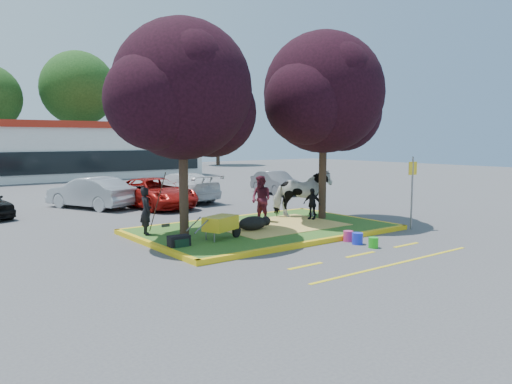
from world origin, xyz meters
TOP-DOWN VIEW (x-y plane):
  - ground at (0.00, 0.00)m, footprint 90.00×90.00m
  - median_island at (0.00, 0.00)m, footprint 8.00×5.00m
  - curb_near at (0.00, -2.58)m, footprint 8.30×0.16m
  - curb_far at (0.00, 2.58)m, footprint 8.30×0.16m
  - curb_left at (-4.08, 0.00)m, footprint 0.16×5.30m
  - curb_right at (4.08, 0.00)m, footprint 0.16×5.30m
  - straw_bedding at (0.60, 0.00)m, footprint 4.20×3.00m
  - tree_purple_left at (-2.78, 0.38)m, footprint 5.06×4.20m
  - tree_purple_right at (2.92, 0.18)m, footprint 5.30×4.40m
  - fire_lane_stripe_a at (-2.00, -4.20)m, footprint 1.10×0.12m
  - fire_lane_stripe_b at (0.00, -4.20)m, footprint 1.10×0.12m
  - fire_lane_stripe_c at (2.00, -4.20)m, footprint 1.10×0.12m
  - fire_lane_long at (0.00, -5.40)m, footprint 6.00×0.10m
  - retail_building at (2.00, 27.98)m, footprint 20.40×8.40m
  - treeline at (1.23, 37.61)m, footprint 46.58×7.80m
  - cow at (2.50, 0.88)m, footprint 2.32×1.69m
  - calf at (-0.64, -0.21)m, footprint 1.14×0.77m
  - handler at (-3.70, 1.17)m, footprint 0.44×0.59m
  - visitor_a at (0.54, 0.86)m, footprint 0.75×0.90m
  - visitor_b at (2.38, 0.20)m, footprint 0.49×0.73m
  - wheelbarrow at (-2.29, -0.87)m, footprint 1.84×0.96m
  - gear_bag_dark at (-3.70, -0.92)m, footprint 0.60×0.36m
  - gear_bag_green at (-3.70, -1.00)m, footprint 0.42×0.27m
  - sign_post at (4.30, -2.70)m, footprint 0.35×0.09m
  - bucket_green at (0.94, -3.86)m, footprint 0.33×0.33m
  - bucket_pink at (1.05, -2.80)m, footprint 0.39×0.39m
  - bucket_blue at (0.95, -3.25)m, footprint 0.34×0.34m
  - car_silver at (-2.72, 9.13)m, footprint 3.06×4.49m
  - car_red at (-0.31, 7.61)m, footprint 2.52×4.93m
  - car_white at (1.71, 8.96)m, footprint 2.46×5.08m
  - car_grey at (7.64, 8.73)m, footprint 2.02×4.01m

SIDE VIEW (x-z plane):
  - ground at x=0.00m, z-range 0.00..0.00m
  - fire_lane_stripe_a at x=-2.00m, z-range 0.00..0.01m
  - fire_lane_stripe_b at x=0.00m, z-range 0.00..0.01m
  - fire_lane_stripe_c at x=2.00m, z-range 0.00..0.01m
  - fire_lane_long at x=0.00m, z-range 0.00..0.01m
  - median_island at x=0.00m, z-range 0.00..0.15m
  - curb_near at x=0.00m, z-range 0.00..0.15m
  - curb_far at x=0.00m, z-range 0.00..0.15m
  - curb_left at x=-4.08m, z-range 0.00..0.15m
  - curb_right at x=4.08m, z-range 0.00..0.15m
  - bucket_green at x=0.94m, z-range 0.00..0.30m
  - straw_bedding at x=0.60m, z-range 0.15..0.16m
  - bucket_pink at x=1.05m, z-range 0.00..0.32m
  - bucket_blue at x=0.95m, z-range 0.00..0.34m
  - gear_bag_green at x=-3.70m, z-range 0.15..0.37m
  - gear_bag_dark at x=-3.70m, z-range 0.15..0.45m
  - calf at x=-0.64m, z-range 0.15..0.60m
  - car_grey at x=7.64m, z-range 0.00..1.26m
  - wheelbarrow at x=-2.29m, z-range 0.28..0.98m
  - car_red at x=-0.31m, z-range 0.00..1.33m
  - car_silver at x=-2.72m, z-range 0.00..1.40m
  - car_white at x=1.71m, z-range 0.00..1.43m
  - visitor_b at x=2.38m, z-range 0.15..1.30m
  - handler at x=-3.70m, z-range 0.15..1.62m
  - visitor_a at x=0.54m, z-range 0.15..1.80m
  - cow at x=2.50m, z-range 0.15..1.93m
  - sign_post at x=4.30m, z-range 0.29..2.79m
  - retail_building at x=2.00m, z-range 0.05..4.45m
  - tree_purple_left at x=-2.78m, z-range 1.10..7.61m
  - tree_purple_right at x=2.92m, z-range 1.15..7.97m
  - treeline at x=1.23m, z-range 0.42..15.05m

